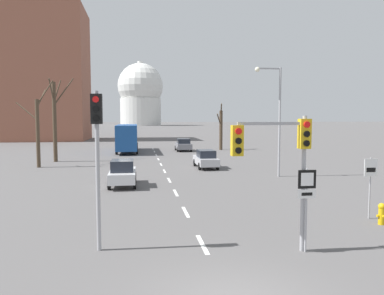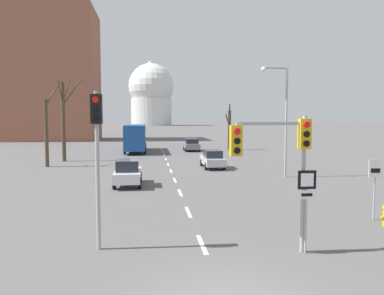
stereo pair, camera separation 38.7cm
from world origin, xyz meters
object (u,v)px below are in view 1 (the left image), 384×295
Objects in this scene: route_sign_post at (307,195)px; sedan_near_right at (206,159)px; traffic_signal_near_right at (280,149)px; speed_limit_sign at (370,177)px; sedan_near_left at (183,145)px; city_bus at (127,136)px; fire_hydrant at (382,213)px; sedan_far_left at (127,133)px; traffic_signal_near_left at (97,140)px; sedan_mid_centre at (123,173)px; street_lamp_right at (275,110)px.

sedan_near_right is (0.54, 20.74, -1.09)m from route_sign_post.
traffic_signal_near_right reaches higher than route_sign_post.
speed_limit_sign is 0.66× the size of sedan_near_left.
city_bus is at bearing 98.82° from traffic_signal_near_right.
traffic_signal_near_right is 6.53m from fire_hydrant.
sedan_near_left reaches higher than sedan_near_right.
sedan_near_right is (-0.10, -16.91, -0.03)m from sedan_near_left.
sedan_near_left is 0.95× the size of sedan_far_left.
traffic_signal_near_left reaches higher than speed_limit_sign.
sedan_near_right is 1.02× the size of sedan_far_left.
sedan_near_left is 25.68m from sedan_mid_centre.
sedan_near_left is at bearing 74.25° from sedan_mid_centre.
sedan_near_right is (1.40, 20.61, -2.57)m from traffic_signal_near_right.
city_bus reaches higher than speed_limit_sign.
traffic_signal_near_left is at bearing -89.16° from sedan_far_left.
city_bus is at bearing 113.37° from sedan_near_right.
street_lamp_right is 1.89× the size of sedan_far_left.
sedan_far_left is (-6.87, 75.08, -2.50)m from traffic_signal_near_right.
street_lamp_right reaches higher than traffic_signal_near_right.
street_lamp_right is at bearing 69.81° from traffic_signal_near_right.
sedan_mid_centre is at bearing -105.75° from sedan_near_left.
city_bus reaches higher than sedan_mid_centre.
sedan_near_right is 1.12× the size of sedan_mid_centre.
sedan_near_right is at bearing 69.84° from traffic_signal_near_left.
traffic_signal_near_right is at bearing 171.15° from route_sign_post.
speed_limit_sign is 34.45m from sedan_near_left.
fire_hydrant is at bearing 24.20° from traffic_signal_near_right.
speed_limit_sign reaches higher than sedan_far_left.
fire_hydrant is 15.00m from sedan_mid_centre.
sedan_near_left is at bearing 89.65° from sedan_near_right.
street_lamp_right is at bearing 89.12° from fire_hydrant.
sedan_far_left is at bearing 98.64° from sedan_near_right.
city_bus is (-11.17, 33.91, 0.25)m from speed_limit_sign.
sedan_near_left is (-3.89, 34.22, -0.98)m from speed_limit_sign.
sedan_mid_centre is (-6.87, -7.81, 0.06)m from sedan_near_right.
fire_hydrant is at bearing -93.24° from speed_limit_sign.
traffic_signal_near_left is 11.66m from fire_hydrant.
speed_limit_sign is 17.79m from sedan_near_right.
sedan_mid_centre is (-6.97, -24.72, 0.03)m from sedan_near_left.
fire_hydrant is at bearing -43.88° from sedan_mid_centre.
fire_hydrant is at bearing 7.08° from traffic_signal_near_left.
sedan_mid_centre is at bearing -131.33° from sedan_near_right.
route_sign_post is (0.86, -0.13, -1.48)m from traffic_signal_near_right.
city_bus is at bearing 89.98° from traffic_signal_near_left.
route_sign_post is 0.63× the size of sedan_near_right.
sedan_mid_centre is (0.32, 11.78, -2.79)m from traffic_signal_near_left.
traffic_signal_near_left reaches higher than sedan_near_right.
sedan_mid_centre reaches higher than fire_hydrant.
sedan_far_left is at bearing 101.68° from street_lamp_right.
speed_limit_sign is 3.00× the size of fire_hydrant.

